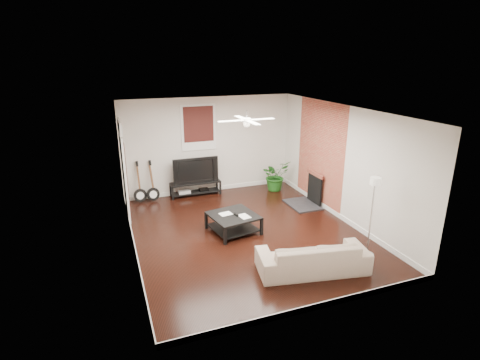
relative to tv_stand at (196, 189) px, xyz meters
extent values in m
cube|color=black|center=(0.50, -2.78, -0.20)|extent=(5.00, 6.00, 0.01)
cube|color=white|center=(0.50, -2.78, 2.60)|extent=(5.00, 6.00, 0.01)
cube|color=silver|center=(0.50, 0.22, 1.20)|extent=(5.00, 0.01, 2.80)
cube|color=silver|center=(0.50, -5.78, 1.20)|extent=(5.00, 0.01, 2.80)
cube|color=silver|center=(-2.00, -2.78, 1.20)|extent=(0.01, 6.00, 2.80)
cube|color=silver|center=(3.00, -2.78, 1.20)|extent=(0.01, 6.00, 2.80)
cube|color=#B54B3A|center=(2.99, -1.78, 1.20)|extent=(0.02, 2.20, 2.80)
cube|color=black|center=(2.70, -1.78, 0.26)|extent=(0.80, 1.10, 0.92)
cube|color=#35100E|center=(0.20, 0.19, 1.75)|extent=(1.00, 0.06, 1.30)
cube|color=white|center=(-1.96, -0.88, 1.05)|extent=(0.08, 1.00, 2.50)
cube|color=black|center=(0.00, 0.00, 0.00)|extent=(1.45, 0.39, 0.41)
imported|color=black|center=(0.00, 0.02, 0.58)|extent=(1.30, 0.17, 0.75)
cube|color=black|center=(0.24, -2.63, 0.01)|extent=(1.16, 1.16, 0.42)
imported|color=tan|center=(1.09, -4.72, 0.10)|extent=(2.17, 1.17, 0.60)
imported|color=#1C5919|center=(2.38, -0.39, 0.25)|extent=(0.98, 0.91, 0.91)
camera|label=1|loc=(-2.36, -10.08, 3.67)|focal=28.02mm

